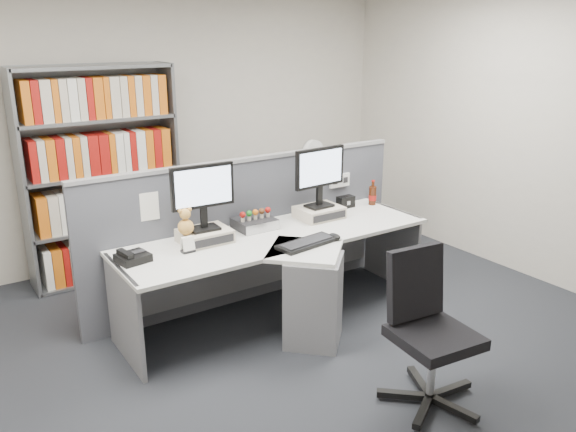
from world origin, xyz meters
TOP-DOWN VIEW (x-y plane):
  - ground at (0.00, 0.00)m, footprint 5.50×5.50m
  - room_shell at (0.00, 0.00)m, footprint 5.04×5.54m
  - partition at (0.00, 1.25)m, footprint 3.00×0.08m
  - desk at (0.00, 0.60)m, footprint 2.60×1.20m
  - monitor_riser_left at (-0.56, 0.98)m, footprint 0.38×0.31m
  - monitor_riser_right at (0.54, 0.98)m, footprint 0.38×0.31m
  - monitor_left at (-0.56, 0.98)m, footprint 0.50×0.17m
  - monitor_right at (0.54, 0.98)m, footprint 0.51×0.18m
  - desktop_pc at (-0.07, 1.05)m, footprint 0.31×0.28m
  - figurines at (-0.07, 1.03)m, footprint 0.29×0.05m
  - keyboard at (0.07, 0.49)m, footprint 0.52×0.26m
  - mouse at (0.32, 0.47)m, footprint 0.08×0.12m
  - desk_phone at (-1.16, 0.89)m, footprint 0.24×0.22m
  - desk_calendar at (-0.76, 0.85)m, footprint 0.10×0.07m
  - plush_toy at (-0.72, 0.95)m, footprint 0.12×0.12m
  - speaker at (0.93, 1.10)m, footprint 0.16×0.09m
  - cola_bottle at (1.20, 1.03)m, footprint 0.07×0.07m
  - shelving_unit at (-0.90, 2.44)m, footprint 1.41×0.40m
  - filing_cabinet at (1.20, 1.99)m, footprint 0.45×0.61m
  - desk_fan at (1.20, 1.99)m, footprint 0.29×0.17m
  - office_chair at (0.17, -0.67)m, footprint 0.64×0.65m

SIDE VIEW (x-z plane):
  - ground at x=0.00m, z-range 0.00..0.00m
  - filing_cabinet at x=1.20m, z-range 0.00..0.70m
  - desk at x=0.00m, z-range 0.10..0.82m
  - office_chair at x=0.17m, z-range 0.03..1.02m
  - partition at x=0.00m, z-range 0.01..1.29m
  - keyboard at x=0.07m, z-range 0.72..0.75m
  - mouse at x=0.32m, z-range 0.72..0.77m
  - desk_phone at x=-1.16m, z-range 0.71..0.80m
  - desktop_pc at x=-0.07m, z-range 0.72..0.80m
  - monitor_riser_left at x=-0.56m, z-range 0.72..0.82m
  - monitor_riser_right at x=0.54m, z-range 0.72..0.82m
  - desk_calendar at x=-0.76m, z-range 0.71..0.83m
  - speaker at x=0.93m, z-range 0.72..0.83m
  - cola_bottle at x=1.20m, z-range 0.69..0.93m
  - figurines at x=-0.07m, z-range 0.81..0.90m
  - plush_toy at x=-0.72m, z-range 0.80..1.01m
  - shelving_unit at x=-0.90m, z-range -0.02..1.98m
  - desk_fan at x=1.20m, z-range 0.76..1.25m
  - monitor_left at x=-0.56m, z-range 0.87..1.38m
  - monitor_right at x=0.54m, z-range 0.87..1.39m
  - room_shell at x=0.00m, z-range 0.43..3.15m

